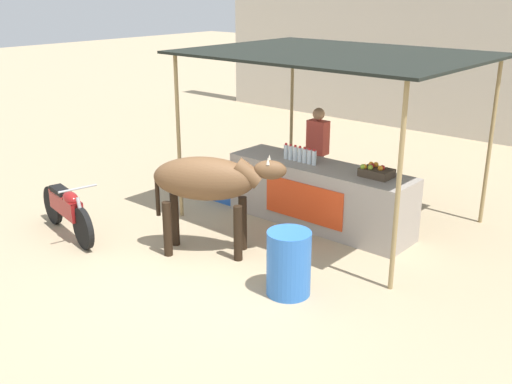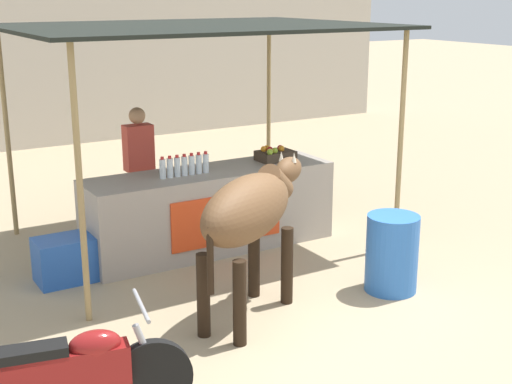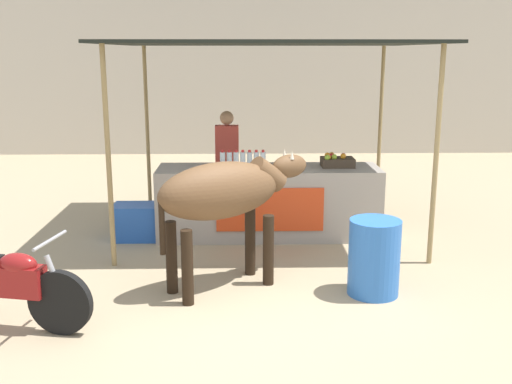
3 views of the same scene
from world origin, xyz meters
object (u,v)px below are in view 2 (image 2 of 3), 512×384
Objects in this scene: cooler_box at (65,260)px; stall_counter at (211,210)px; cow at (250,212)px; fruit_crate at (275,155)px; vendor_behind_counter at (140,173)px; motorcycle_parked at (68,377)px; water_barrel at (392,253)px.

stall_counter is at bearing 3.09° from cooler_box.
fruit_crate is at bearing 52.18° from cow.
vendor_behind_counter is at bearing 154.96° from fruit_crate.
cooler_box is at bearing -176.91° from stall_counter.
vendor_behind_counter is 2.59m from cow.
stall_counter is at bearing 47.45° from motorcycle_parked.
water_barrel is 1.68m from cow.
fruit_crate reaches higher than cooler_box.
water_barrel is (1.01, -2.06, -0.08)m from stall_counter.
cooler_box is 2.29m from cow.
cow is 2.32m from motorcycle_parked.
vendor_behind_counter reaches higher than cow.
vendor_behind_counter reaches higher than water_barrel.
fruit_crate is at bearing 3.05° from stall_counter.
motorcycle_parked reaches higher than water_barrel.
cooler_box is 3.43m from water_barrel.
fruit_crate is 2.38m from cow.
cow is (0.04, -2.59, 0.18)m from vendor_behind_counter.
stall_counter is at bearing -176.95° from fruit_crate.
cow is at bearing -106.29° from stall_counter.
fruit_crate is 1.67m from vendor_behind_counter.
motorcycle_parked is (-2.02, -0.95, -0.60)m from cow.
water_barrel is 0.45× the size of motorcycle_parked.
cooler_box is 0.34× the size of motorcycle_parked.
motorcycle_parked is at bearing -140.85° from fruit_crate.
stall_counter is 6.82× the size of fruit_crate.
cooler_box is at bearing -176.92° from fruit_crate.
fruit_crate is 0.55× the size of water_barrel.
stall_counter is 5.00× the size of cooler_box.
cooler_box is (-1.22, -0.85, -0.61)m from vendor_behind_counter.
motorcycle_parked is at bearing -105.78° from cooler_box.
motorcycle_parked is (-3.57, -0.73, 0.03)m from water_barrel.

